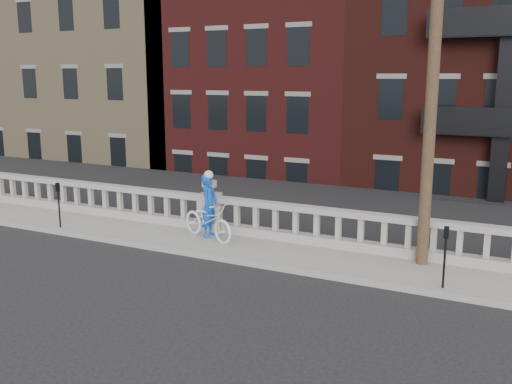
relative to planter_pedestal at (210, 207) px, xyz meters
The scene contains 10 objects.
ground 4.04m from the planter_pedestal, 90.00° to the right, with size 120.00×120.00×0.00m, color black.
sidewalk 1.21m from the planter_pedestal, 90.00° to the right, with size 32.00×2.20×0.15m, color gray.
balustrade 0.19m from the planter_pedestal, ahead, with size 28.00×0.34×1.03m.
planter_pedestal is the anchor object (origin of this frame).
lower_level 19.19m from the planter_pedestal, 88.31° to the left, with size 80.00×44.00×20.80m.
utility_pole 7.61m from the planter_pedestal, ahead, with size 1.60×0.28×10.00m.
parking_meter_c 4.53m from the planter_pedestal, 156.56° to the right, with size 0.10×0.09×1.36m.
parking_meter_d 7.15m from the planter_pedestal, 14.58° to the right, with size 0.10×0.09×1.36m.
bicycle 0.99m from the planter_pedestal, 61.74° to the right, with size 0.71×2.04×1.07m, color white.
cyclist 0.74m from the planter_pedestal, 59.70° to the right, with size 0.65×0.43×1.78m, color blue.
Camera 1 is at (8.54, -9.99, 4.62)m, focal length 40.00 mm.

